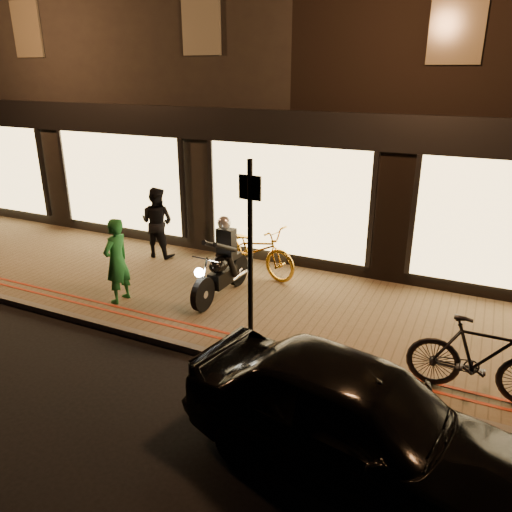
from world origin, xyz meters
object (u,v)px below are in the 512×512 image
Objects in this scene: person_green at (117,261)px; parked_car at (357,420)px; motorcycle at (222,267)px; sign_post at (250,249)px; bicycle_gold at (254,249)px.

person_green is 0.40× the size of parked_car.
motorcycle is 2.30m from sign_post.
motorcycle reaches higher than bicycle_gold.
motorcycle is 1.29m from bicycle_gold.
parked_car reaches higher than bicycle_gold.
parked_car is at bearing -40.66° from motorcycle.
sign_post is at bearing 82.28° from person_green.
bicycle_gold is (0.06, 1.28, -0.06)m from motorcycle.
sign_post reaches higher than bicycle_gold.
person_green is at bearing 156.48° from bicycle_gold.
sign_post is at bearing 62.08° from parked_car.
parked_car is (5.13, -2.20, -0.24)m from person_green.
motorcycle is at bearing 57.79° from parked_car.
motorcycle is 0.92× the size of bicycle_gold.
parked_car is at bearing -129.56° from bicycle_gold.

